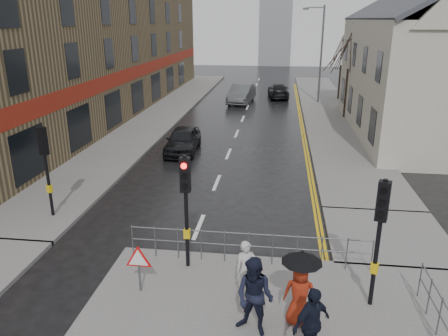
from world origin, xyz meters
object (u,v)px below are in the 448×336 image
(pedestrian_b, at_px, (255,297))
(car_mid, at_px, (242,94))
(pedestrian_with_umbrella, at_px, (300,283))
(pedestrian_a, at_px, (246,269))
(car_parked, at_px, (183,140))
(pedestrian_d, at_px, (311,324))

(pedestrian_b, relative_size, car_mid, 0.39)
(pedestrian_b, bearing_deg, pedestrian_with_umbrella, 46.89)
(car_mid, bearing_deg, pedestrian_a, -77.75)
(pedestrian_b, xyz_separation_m, pedestrian_with_umbrella, (1.03, 0.47, 0.13))
(pedestrian_with_umbrella, relative_size, car_mid, 0.39)
(pedestrian_a, xyz_separation_m, car_parked, (-4.56, 13.03, -0.22))
(pedestrian_with_umbrella, height_order, car_parked, pedestrian_with_umbrella)
(car_parked, bearing_deg, pedestrian_with_umbrella, -68.72)
(pedestrian_b, distance_m, pedestrian_d, 1.40)
(pedestrian_a, height_order, car_mid, pedestrian_a)
(pedestrian_b, distance_m, car_mid, 30.06)
(pedestrian_with_umbrella, height_order, pedestrian_d, pedestrian_with_umbrella)
(pedestrian_b, height_order, pedestrian_d, pedestrian_b)
(pedestrian_with_umbrella, bearing_deg, pedestrian_a, 144.77)
(pedestrian_d, xyz_separation_m, car_mid, (-4.24, 30.58, -0.19))
(car_parked, xyz_separation_m, car_mid, (1.86, 15.46, 0.12))
(pedestrian_a, xyz_separation_m, car_mid, (-2.71, 28.50, -0.11))
(pedestrian_b, distance_m, pedestrian_with_umbrella, 1.14)
(pedestrian_with_umbrella, distance_m, pedestrian_d, 1.18)
(pedestrian_a, height_order, pedestrian_b, pedestrian_b)
(pedestrian_a, bearing_deg, pedestrian_b, -98.91)
(car_mid, bearing_deg, pedestrian_with_umbrella, -75.37)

